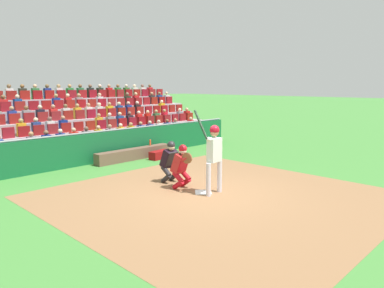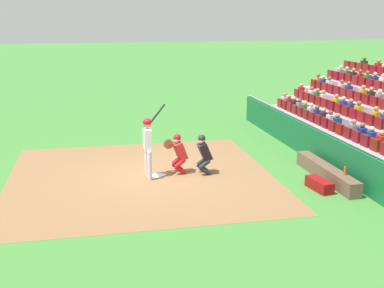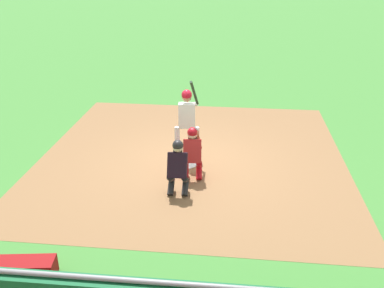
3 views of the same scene
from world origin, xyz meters
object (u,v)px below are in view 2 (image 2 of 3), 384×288
object	(u,v)px
home_plate_umpire	(204,152)
water_bottle_on_bench	(345,171)
equipment_duffel_bag	(319,185)
catcher_crouching	(178,151)
batter_at_plate	(148,140)
home_plate_marker	(157,175)
dugout_bench	(326,173)

from	to	relation	value
home_plate_umpire	water_bottle_on_bench	world-z (taller)	home_plate_umpire
water_bottle_on_bench	equipment_duffel_bag	bearing A→B (deg)	82.17
catcher_crouching	batter_at_plate	bearing A→B (deg)	103.64
home_plate_marker	catcher_crouching	distance (m)	1.01
home_plate_marker	water_bottle_on_bench	distance (m)	5.64
home_plate_umpire	water_bottle_on_bench	size ratio (longest dim) A/B	5.15
equipment_duffel_bag	home_plate_umpire	bearing A→B (deg)	45.75
home_plate_marker	catcher_crouching	world-z (taller)	catcher_crouching
batter_at_plate	catcher_crouching	xyz separation A→B (m)	(0.24, -0.98, -0.47)
batter_at_plate	equipment_duffel_bag	bearing A→B (deg)	-115.00
batter_at_plate	home_plate_umpire	bearing A→B (deg)	-90.49
catcher_crouching	water_bottle_on_bench	xyz separation A→B (m)	(-2.50, -4.38, -0.16)
catcher_crouching	home_plate_marker	bearing A→B (deg)	100.50
dugout_bench	equipment_duffel_bag	xyz separation A→B (m)	(-0.81, 0.63, -0.06)
catcher_crouching	dugout_bench	distance (m)	4.61
batter_at_plate	water_bottle_on_bench	bearing A→B (deg)	-112.89
dugout_bench	home_plate_marker	bearing A→B (deg)	73.66
home_plate_umpire	dugout_bench	xyz separation A→B (m)	(-1.34, -3.53, -0.48)
home_plate_umpire	batter_at_plate	bearing A→B (deg)	89.51
dugout_bench	equipment_duffel_bag	distance (m)	1.03
catcher_crouching	water_bottle_on_bench	distance (m)	5.05
home_plate_marker	batter_at_plate	size ratio (longest dim) A/B	0.19
home_plate_marker	equipment_duffel_bag	size ratio (longest dim) A/B	0.46
water_bottle_on_bench	home_plate_umpire	bearing A→B (deg)	58.13
batter_at_plate	equipment_duffel_bag	size ratio (longest dim) A/B	2.36
home_plate_marker	home_plate_umpire	world-z (taller)	home_plate_umpire
dugout_bench	water_bottle_on_bench	size ratio (longest dim) A/B	13.64
home_plate_marker	equipment_duffel_bag	xyz separation A→B (m)	(-2.27, -4.37, 0.15)
dugout_bench	equipment_duffel_bag	size ratio (longest dim) A/B	3.55
dugout_bench	home_plate_umpire	bearing A→B (deg)	69.17
batter_at_plate	catcher_crouching	size ratio (longest dim) A/B	1.75
dugout_bench	water_bottle_on_bench	world-z (taller)	water_bottle_on_bench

